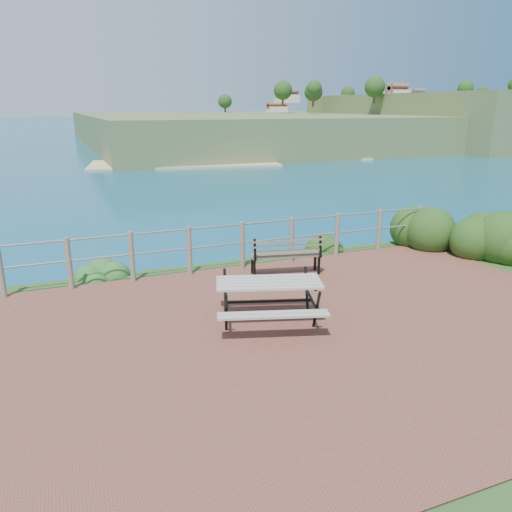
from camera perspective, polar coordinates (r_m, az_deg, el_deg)
The scene contains 10 objects.
ground at distance 7.85m, azimuth 7.16°, elevation -8.51°, with size 10.00×7.00×0.12m, color brown.
ocean at distance 206.22m, azimuth -21.77°, elevation 14.71°, with size 1200.00×1200.00×0.00m, color #136674.
safety_railing at distance 10.52m, azimuth -1.57°, elevation 1.55°, with size 9.40×0.10×1.00m.
distant_bay at distance 273.49m, azimuth 18.88°, elevation 14.90°, with size 290.00×232.36×24.00m.
picnic_table at distance 7.89m, azimuth 1.47°, elevation -4.73°, with size 1.76×1.37×0.69m.
park_bench at distance 10.15m, azimuth 3.41°, elevation 0.76°, with size 1.49×0.66×0.82m.
shrub_right_front at distance 12.38m, azimuth 24.61°, elevation -0.42°, with size 1.46×1.46×2.07m, color #194013.
shrub_right_edge at distance 13.16m, azimuth 18.90°, elevation 1.17°, with size 1.22×1.22×1.74m, color #194013.
shrub_lip_west at distance 10.72m, azimuth -17.21°, elevation -2.12°, with size 0.83×0.83×0.59m, color #215823.
shrub_lip_east at distance 12.21m, azimuth 7.82°, elevation 0.76°, with size 0.76×0.76×0.50m, color #194013.
Camera 1 is at (-3.53, -6.16, 3.33)m, focal length 35.00 mm.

